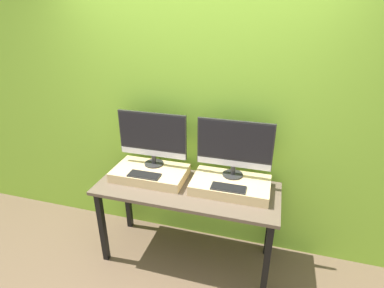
{
  "coord_description": "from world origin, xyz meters",
  "views": [
    {
      "loc": [
        0.65,
        -1.8,
        2.18
      ],
      "look_at": [
        0.0,
        0.47,
        1.11
      ],
      "focal_mm": 28.0,
      "sensor_mm": 36.0,
      "label": 1
    }
  ],
  "objects_px": {
    "keyboard_left": "(144,175)",
    "monitor_right": "(234,146)",
    "monitor_left": "(152,137)",
    "keyboard_right": "(228,188)"
  },
  "relations": [
    {
      "from": "keyboard_left",
      "to": "monitor_right",
      "type": "xyz_separation_m",
      "value": [
        0.74,
        0.22,
        0.27
      ]
    },
    {
      "from": "monitor_right",
      "to": "keyboard_left",
      "type": "bearing_deg",
      "value": -163.41
    },
    {
      "from": "monitor_left",
      "to": "keyboard_left",
      "type": "height_order",
      "value": "monitor_left"
    },
    {
      "from": "monitor_left",
      "to": "keyboard_right",
      "type": "height_order",
      "value": "monitor_left"
    },
    {
      "from": "monitor_left",
      "to": "keyboard_left",
      "type": "relative_size",
      "value": 2.25
    },
    {
      "from": "monitor_right",
      "to": "keyboard_right",
      "type": "distance_m",
      "value": 0.35
    },
    {
      "from": "monitor_left",
      "to": "keyboard_right",
      "type": "xyz_separation_m",
      "value": [
        0.74,
        -0.22,
        -0.27
      ]
    },
    {
      "from": "monitor_left",
      "to": "keyboard_left",
      "type": "bearing_deg",
      "value": -90.0
    },
    {
      "from": "keyboard_left",
      "to": "monitor_right",
      "type": "bearing_deg",
      "value": 16.59
    },
    {
      "from": "monitor_left",
      "to": "keyboard_right",
      "type": "distance_m",
      "value": 0.81
    }
  ]
}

